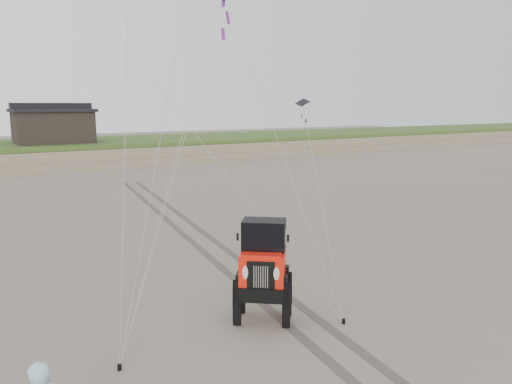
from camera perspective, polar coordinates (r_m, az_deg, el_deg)
ground at (r=11.19m, az=2.40°, el=-16.20°), size 160.00×160.00×0.00m
dune_ridge at (r=46.34m, az=-24.57°, el=3.97°), size 160.00×14.25×1.73m
cabin at (r=45.98m, az=-22.22°, el=7.12°), size 6.40×5.40×3.35m
jeep at (r=11.56m, az=0.82°, el=-10.23°), size 4.84×5.32×1.88m
stake_main at (r=10.27m, az=-15.34°, el=-18.75°), size 0.08×0.08×0.12m
stake_aux at (r=11.91m, az=9.99°, el=-14.34°), size 0.08×0.08×0.12m
tire_tracks at (r=18.68m, az=-6.31°, el=-5.40°), size 5.22×29.74×0.01m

